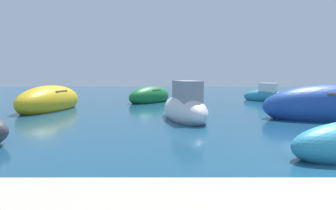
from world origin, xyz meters
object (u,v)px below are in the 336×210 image
object	(u,v)px
moored_boat_1	(150,96)
moored_boat_3	(49,101)
moored_boat_0	(333,107)
moored_boat_4	(265,96)
moored_boat_5	(185,108)

from	to	relation	value
moored_boat_1	moored_boat_3	xyz separation A→B (m)	(-5.35, -4.56, 0.08)
moored_boat_0	moored_boat_1	size ratio (longest dim) A/B	1.51
moored_boat_0	moored_boat_1	world-z (taller)	moored_boat_0
moored_boat_0	moored_boat_1	distance (m)	11.80
moored_boat_1	moored_boat_3	bearing A→B (deg)	-13.85
moored_boat_4	moored_boat_5	distance (m)	11.14
moored_boat_0	moored_boat_1	bearing A→B (deg)	143.82
moored_boat_3	moored_boat_5	size ratio (longest dim) A/B	1.26
moored_boat_0	moored_boat_5	size ratio (longest dim) A/B	1.44
moored_boat_3	moored_boat_5	world-z (taller)	moored_boat_5
moored_boat_4	moored_boat_5	bearing A→B (deg)	92.22
moored_boat_0	moored_boat_5	bearing A→B (deg)	-173.10
moored_boat_0	moored_boat_4	xyz separation A→B (m)	(-0.16, 8.98, -0.17)
moored_boat_0	moored_boat_4	world-z (taller)	moored_boat_0
moored_boat_0	moored_boat_4	bearing A→B (deg)	97.29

